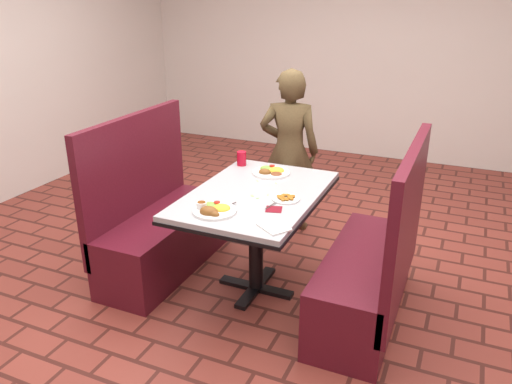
# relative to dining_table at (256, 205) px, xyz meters

# --- Properties ---
(room) EXTENTS (7.00, 7.04, 2.82)m
(room) POSITION_rel_dining_table_xyz_m (0.00, 0.00, 1.26)
(room) COLOR brown
(room) RESTS_ON ground
(dining_table) EXTENTS (0.81, 1.21, 0.75)m
(dining_table) POSITION_rel_dining_table_xyz_m (0.00, 0.00, 0.00)
(dining_table) COLOR #ADAFB2
(dining_table) RESTS_ON ground
(booth_bench_left) EXTENTS (0.47, 1.20, 1.17)m
(booth_bench_left) POSITION_rel_dining_table_xyz_m (-0.80, 0.00, -0.32)
(booth_bench_left) COLOR #591421
(booth_bench_left) RESTS_ON ground
(booth_bench_right) EXTENTS (0.47, 1.20, 1.17)m
(booth_bench_right) POSITION_rel_dining_table_xyz_m (0.80, 0.00, -0.32)
(booth_bench_right) COLOR #591421
(booth_bench_right) RESTS_ON ground
(diner_person) EXTENTS (0.58, 0.44, 1.41)m
(diner_person) POSITION_rel_dining_table_xyz_m (-0.16, 1.08, 0.05)
(diner_person) COLOR brown
(diner_person) RESTS_ON ground
(near_dinner_plate) EXTENTS (0.26, 0.26, 0.08)m
(near_dinner_plate) POSITION_rel_dining_table_xyz_m (-0.10, -0.40, 0.12)
(near_dinner_plate) COLOR white
(near_dinner_plate) RESTS_ON dining_table
(far_dinner_plate) EXTENTS (0.27, 0.27, 0.07)m
(far_dinner_plate) POSITION_rel_dining_table_xyz_m (-0.04, 0.38, 0.12)
(far_dinner_plate) COLOR white
(far_dinner_plate) RESTS_ON dining_table
(plantain_plate) EXTENTS (0.17, 0.17, 0.03)m
(plantain_plate) POSITION_rel_dining_table_xyz_m (0.23, -0.05, 0.11)
(plantain_plate) COLOR white
(plantain_plate) RESTS_ON dining_table
(maroon_napkin) EXTENTS (0.12, 0.12, 0.00)m
(maroon_napkin) POSITION_rel_dining_table_xyz_m (0.21, -0.22, 0.10)
(maroon_napkin) COLOR maroon
(maroon_napkin) RESTS_ON dining_table
(spoon_utensil) EXTENTS (0.03, 0.13, 0.00)m
(spoon_utensil) POSITION_rel_dining_table_xyz_m (0.18, -0.18, 0.10)
(spoon_utensil) COLOR silver
(spoon_utensil) RESTS_ON dining_table
(red_tumbler) EXTENTS (0.07, 0.07, 0.11)m
(red_tumbler) POSITION_rel_dining_table_xyz_m (-0.32, 0.46, 0.15)
(red_tumbler) COLOR red
(red_tumbler) RESTS_ON dining_table
(paper_napkin) EXTENTS (0.22, 0.21, 0.01)m
(paper_napkin) POSITION_rel_dining_table_xyz_m (0.31, -0.45, 0.10)
(paper_napkin) COLOR white
(paper_napkin) RESTS_ON dining_table
(knife_utensil) EXTENTS (0.06, 0.17, 0.00)m
(knife_utensil) POSITION_rel_dining_table_xyz_m (-0.06, -0.32, 0.11)
(knife_utensil) COLOR silver
(knife_utensil) RESTS_ON dining_table
(fork_utensil) EXTENTS (0.07, 0.14, 0.00)m
(fork_utensil) POSITION_rel_dining_table_xyz_m (-0.08, -0.39, 0.11)
(fork_utensil) COLOR silver
(fork_utensil) RESTS_ON dining_table
(lettuce_shreds) EXTENTS (0.28, 0.32, 0.00)m
(lettuce_shreds) POSITION_rel_dining_table_xyz_m (0.04, 0.06, 0.10)
(lettuce_shreds) COLOR #85C64F
(lettuce_shreds) RESTS_ON dining_table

